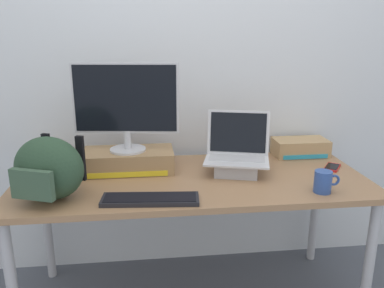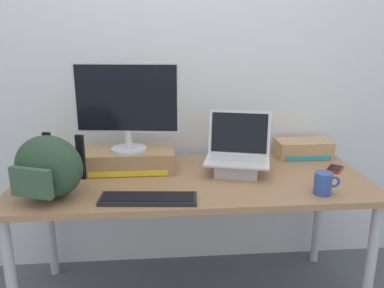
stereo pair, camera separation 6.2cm
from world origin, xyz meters
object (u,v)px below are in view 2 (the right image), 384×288
open_laptop (237,161)px  plush_toy (47,164)px  toner_box_cyan (303,148)px  toner_box_yellow (129,160)px  coffee_mug (323,183)px  desktop_monitor (127,104)px  messenger_backpack (49,167)px  cell_phone (335,169)px  external_keyboard (148,199)px

open_laptop → plush_toy: open_laptop is taller
open_laptop → toner_box_cyan: (0.45, 0.25, -0.02)m
plush_toy → toner_box_yellow: bearing=5.9°
open_laptop → coffee_mug: size_ratio=3.13×
desktop_monitor → coffee_mug: size_ratio=4.45×
messenger_backpack → toner_box_cyan: messenger_backpack is taller
toner_box_yellow → cell_phone: toner_box_yellow is taller
messenger_backpack → coffee_mug: bearing=17.4°
coffee_mug → toner_box_cyan: bearing=78.9°
coffee_mug → cell_phone: size_ratio=0.82×
desktop_monitor → messenger_backpack: (-0.33, -0.34, -0.22)m
desktop_monitor → external_keyboard: (0.11, -0.42, -0.35)m
toner_box_cyan → desktop_monitor: bearing=-171.5°
coffee_mug → cell_phone: coffee_mug is taller
desktop_monitor → open_laptop: 0.66m
cell_phone → plush_toy: (-1.54, 0.05, 0.05)m
open_laptop → toner_box_cyan: 0.52m
messenger_backpack → coffee_mug: (1.25, -0.07, -0.09)m
coffee_mug → toner_box_cyan: 0.58m
toner_box_cyan → cell_phone: bearing=-70.5°
desktop_monitor → cell_phone: bearing=2.7°
external_keyboard → toner_box_cyan: bearing=37.3°
toner_box_yellow → external_keyboard: 0.44m
plush_toy → toner_box_cyan: plush_toy is taller
coffee_mug → cell_phone: (0.20, 0.31, -0.05)m
desktop_monitor → plush_toy: (-0.43, -0.04, -0.31)m
messenger_backpack → plush_toy: size_ratio=3.25×
toner_box_yellow → toner_box_cyan: bearing=8.5°
external_keyboard → cell_phone: 1.06m
coffee_mug → messenger_backpack: bearing=176.6°
coffee_mug → toner_box_yellow: bearing=155.8°
messenger_backpack → cell_phone: size_ratio=2.53×
cell_phone → plush_toy: 1.55m
open_laptop → messenger_backpack: open_laptop is taller
open_laptop → coffee_mug: 0.46m
open_laptop → plush_toy: bearing=-167.8°
open_laptop → cell_phone: size_ratio=2.58×
toner_box_cyan → external_keyboard: bearing=-147.9°
desktop_monitor → coffee_mug: 1.05m
desktop_monitor → cell_phone: (1.12, -0.10, -0.36)m
desktop_monitor → open_laptop: (0.58, -0.10, -0.30)m
open_laptop → desktop_monitor: bearing=-174.3°
external_keyboard → messenger_backpack: 0.47m
toner_box_yellow → plush_toy: bearing=-174.1°
messenger_backpack → toner_box_yellow: bearing=66.2°
toner_box_yellow → toner_box_cyan: 1.04m
messenger_backpack → toner_box_cyan: bearing=40.6°
desktop_monitor → messenger_backpack: 0.52m
external_keyboard → plush_toy: bearing=149.8°
toner_box_yellow → coffee_mug: 1.01m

